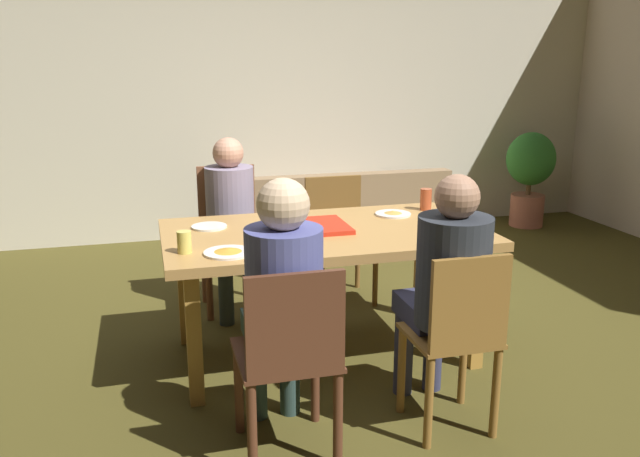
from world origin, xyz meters
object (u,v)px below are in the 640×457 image
chair_0 (458,335)px  drinking_glass_1 (426,199)px  chair_3 (337,230)px  couch (338,218)px  potted_plant (530,171)px  plate_0 (393,213)px  drinking_glass_2 (443,231)px  dining_table (325,243)px  plate_2 (228,252)px  drinking_glass_0 (184,242)px  person_1 (282,292)px  pizza_box_0 (313,226)px  person_0 (447,279)px  chair_2 (230,234)px  chair_1 (290,356)px  person_2 (231,211)px  plate_1 (209,227)px

chair_0 → drinking_glass_1: bearing=72.6°
chair_3 → couch: chair_3 is taller
potted_plant → plate_0: bearing=-137.7°
plate_0 → potted_plant: 3.22m
drinking_glass_1 → drinking_glass_2: (-0.23, -0.73, -0.01)m
plate_0 → couch: 2.07m
dining_table → plate_2: (-0.60, -0.32, 0.09)m
plate_0 → drinking_glass_1: (0.25, 0.07, 0.06)m
chair_0 → drinking_glass_0: chair_0 is taller
chair_0 → person_1: 0.84m
pizza_box_0 → chair_0: bearing=-67.9°
pizza_box_0 → potted_plant: (2.94, 2.36, -0.20)m
person_0 → drinking_glass_1: person_0 is taller
chair_2 → drinking_glass_1: bearing=-28.7°
chair_1 → person_1: person_1 is taller
person_1 → couch: bearing=69.0°
chair_1 → chair_3: 2.09m
dining_table → drinking_glass_1: bearing=22.1°
chair_0 → chair_1: bearing=-179.4°
chair_0 → pizza_box_0: bearing=112.1°
person_0 → drinking_glass_1: (0.41, 1.15, 0.12)m
chair_0 → drinking_glass_1: size_ratio=6.47×
chair_3 → chair_0: bearing=-90.0°
chair_1 → drinking_glass_0: size_ratio=8.06×
plate_2 → drinking_glass_1: bearing=24.9°
drinking_glass_0 → couch: bearing=57.8°
drinking_glass_2 → drinking_glass_0: bearing=172.6°
pizza_box_0 → couch: 2.39m
drinking_glass_2 → couch: size_ratio=0.07×
drinking_glass_1 → potted_plant: potted_plant is taller
drinking_glass_0 → chair_0: bearing=-32.1°
person_2 → chair_3: person_2 is taller
pizza_box_0 → plate_1: size_ratio=1.89×
dining_table → drinking_glass_1: (0.77, 0.31, 0.15)m
person_0 → potted_plant: person_0 is taller
potted_plant → plate_1: bearing=-148.3°
chair_1 → person_2: 1.83m
drinking_glass_2 → drinking_glass_1: bearing=72.7°
plate_0 → drinking_glass_0: 1.41m
dining_table → person_0: bearing=-66.7°
chair_2 → plate_2: size_ratio=4.04×
person_2 → drinking_glass_2: bearing=-52.3°
pizza_box_0 → couch: (0.81, 2.19, -0.52)m
plate_0 → plate_1: (-1.15, -0.01, -0.00)m
person_0 → chair_2: (-0.79, 1.81, -0.20)m
plate_2 → drinking_glass_1: (1.36, 0.63, 0.06)m
plate_0 → potted_plant: size_ratio=0.23×
chair_0 → chair_3: bearing=90.0°
plate_2 → drinking_glass_1: drinking_glass_1 is taller
dining_table → pizza_box_0: bearing=139.3°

